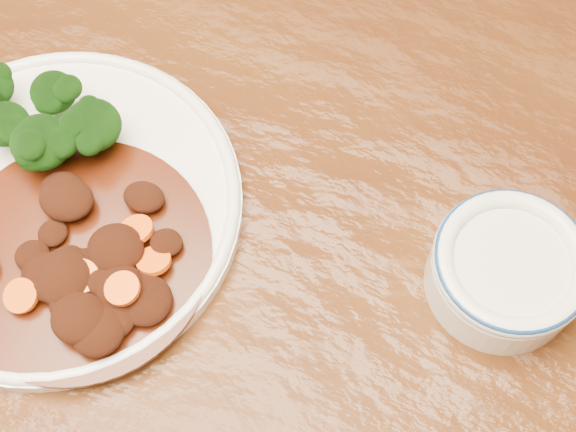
% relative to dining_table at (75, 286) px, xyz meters
% --- Properties ---
extents(dining_table, '(1.56, 1.00, 0.75)m').
position_rel_dining_table_xyz_m(dining_table, '(0.00, 0.00, 0.00)').
color(dining_table, '#4D290D').
rests_on(dining_table, ground).
extents(dinner_plate, '(0.31, 0.31, 0.02)m').
position_rel_dining_table_xyz_m(dinner_plate, '(-0.01, 0.03, 0.09)').
color(dinner_plate, white).
rests_on(dinner_plate, dining_table).
extents(broccoli_florets, '(0.17, 0.10, 0.05)m').
position_rel_dining_table_xyz_m(broccoli_florets, '(-0.05, 0.08, 0.12)').
color(broccoli_florets, '#6BA052').
rests_on(broccoli_florets, dinner_plate).
extents(mince_stew, '(0.21, 0.21, 0.03)m').
position_rel_dining_table_xyz_m(mince_stew, '(0.04, -0.01, 0.10)').
color(mince_stew, '#471207').
rests_on(mince_stew, dinner_plate).
extents(dip_bowl, '(0.12, 0.12, 0.05)m').
position_rel_dining_table_xyz_m(dip_bowl, '(0.35, 0.10, 0.11)').
color(dip_bowl, silver).
rests_on(dip_bowl, dining_table).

